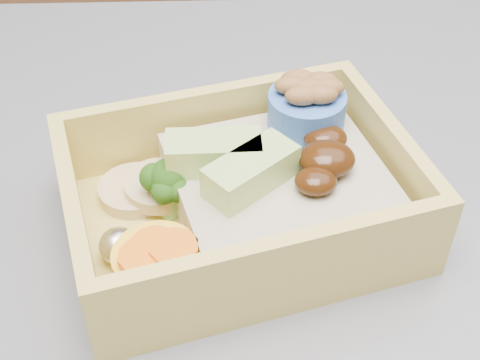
{
  "coord_description": "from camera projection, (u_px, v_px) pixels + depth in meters",
  "views": [
    {
      "loc": [
        -0.21,
        -0.25,
        1.21
      ],
      "look_at": [
        -0.2,
        0.03,
        0.96
      ],
      "focal_mm": 50.0,
      "sensor_mm": 36.0,
      "label": 1
    }
  ],
  "objects": [
    {
      "name": "bento_box",
      "position": [
        249.0,
        191.0,
        0.39
      ],
      "size": [
        0.22,
        0.19,
        0.07
      ],
      "rotation": [
        0.0,
        0.0,
        0.27
      ],
      "color": "#D2BA57",
      "rests_on": "island"
    }
  ]
}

